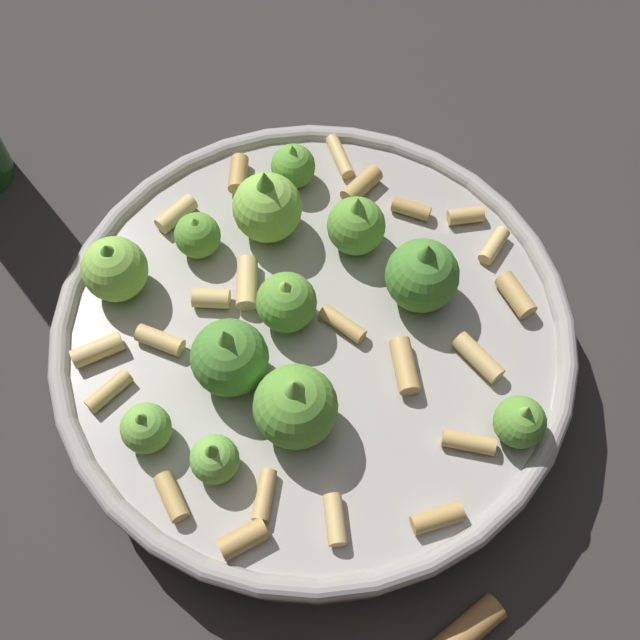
# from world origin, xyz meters

# --- Properties ---
(ground_plane) EXTENTS (2.40, 2.40, 0.00)m
(ground_plane) POSITION_xyz_m (0.00, 0.00, 0.00)
(ground_plane) COLOR #2D2B28
(cooking_pan) EXTENTS (0.32, 0.32, 0.11)m
(cooking_pan) POSITION_xyz_m (0.00, -0.00, 0.03)
(cooking_pan) COLOR #9E9993
(cooking_pan) RESTS_ON ground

